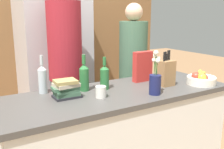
# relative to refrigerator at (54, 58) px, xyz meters

# --- Properties ---
(kitchen_island) EXTENTS (1.89, 0.69, 0.89)m
(kitchen_island) POSITION_rel_refrigerator_xyz_m (0.11, -1.20, -0.55)
(kitchen_island) COLOR silver
(kitchen_island) RESTS_ON ground_plane
(back_wall_wood) EXTENTS (3.09, 0.12, 2.60)m
(back_wall_wood) POSITION_rel_refrigerator_xyz_m (0.11, 0.36, 0.31)
(back_wall_wood) COLOR brown
(back_wall_wood) RESTS_ON ground_plane
(refrigerator) EXTENTS (0.73, 0.63, 1.98)m
(refrigerator) POSITION_rel_refrigerator_xyz_m (0.00, 0.00, 0.00)
(refrigerator) COLOR #B7B7BC
(refrigerator) RESTS_ON ground_plane
(fruit_bowl) EXTENTS (0.25, 0.25, 0.11)m
(fruit_bowl) POSITION_rel_refrigerator_xyz_m (0.84, -1.39, -0.06)
(fruit_bowl) COLOR silver
(fruit_bowl) RESTS_ON kitchen_island
(knife_block) EXTENTS (0.13, 0.11, 0.30)m
(knife_block) POSITION_rel_refrigerator_xyz_m (0.55, -1.26, 0.01)
(knife_block) COLOR olive
(knife_block) RESTS_ON kitchen_island
(flower_vase) EXTENTS (0.09, 0.09, 0.34)m
(flower_vase) POSITION_rel_refrigerator_xyz_m (0.31, -1.41, 0.00)
(flower_vase) COLOR #191E4C
(flower_vase) RESTS_ON kitchen_island
(cereal_box) EXTENTS (0.19, 0.07, 0.27)m
(cereal_box) POSITION_rel_refrigerator_xyz_m (0.47, -1.04, 0.03)
(cereal_box) COLOR red
(cereal_box) RESTS_ON kitchen_island
(coffee_mug) EXTENTS (0.11, 0.08, 0.09)m
(coffee_mug) POSITION_rel_refrigerator_xyz_m (-0.08, -1.27, -0.06)
(coffee_mug) COLOR silver
(coffee_mug) RESTS_ON kitchen_island
(book_stack) EXTENTS (0.20, 0.15, 0.13)m
(book_stack) POSITION_rel_refrigerator_xyz_m (-0.30, -1.14, -0.04)
(book_stack) COLOR #232328
(book_stack) RESTS_ON kitchen_island
(bottle_oil) EXTENTS (0.07, 0.07, 0.30)m
(bottle_oil) POSITION_rel_refrigerator_xyz_m (-0.41, -0.94, 0.01)
(bottle_oil) COLOR #B2BCC1
(bottle_oil) RESTS_ON kitchen_island
(bottle_vinegar) EXTENTS (0.08, 0.08, 0.29)m
(bottle_vinegar) POSITION_rel_refrigerator_xyz_m (-0.11, -1.04, 0.01)
(bottle_vinegar) COLOR #286633
(bottle_vinegar) RESTS_ON kitchen_island
(bottle_wine) EXTENTS (0.07, 0.07, 0.26)m
(bottle_wine) POSITION_rel_refrigerator_xyz_m (0.05, -1.08, 0.00)
(bottle_wine) COLOR #286633
(bottle_wine) RESTS_ON kitchen_island
(person_at_sink) EXTENTS (0.32, 0.32, 1.81)m
(person_at_sink) POSITION_rel_refrigerator_xyz_m (-0.07, -0.55, 0.04)
(person_at_sink) COLOR #383842
(person_at_sink) RESTS_ON ground_plane
(person_in_blue) EXTENTS (0.30, 0.30, 1.60)m
(person_in_blue) POSITION_rel_refrigerator_xyz_m (0.68, -0.60, -0.09)
(person_in_blue) COLOR #383842
(person_in_blue) RESTS_ON ground_plane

